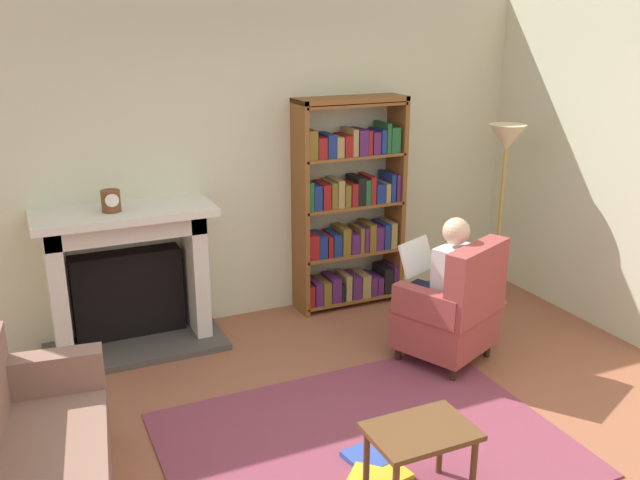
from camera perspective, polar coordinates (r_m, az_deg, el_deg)
ground at (r=4.24m, az=5.80°, el=-18.55°), size 14.00×14.00×0.00m
back_wall at (r=5.86m, az=-6.40°, el=6.37°), size 5.60×0.10×2.70m
side_wall_right at (r=6.18m, az=21.96°, el=5.79°), size 0.10×5.20×2.70m
area_rug at (r=4.44m, az=3.79°, el=-16.44°), size 2.40×1.80×0.01m
fireplace at (r=5.60m, az=-15.58°, el=-2.72°), size 1.38×0.64×1.14m
mantel_clock at (r=5.31m, az=-16.90°, el=3.11°), size 0.14×0.14×0.16m
bookshelf at (r=6.11m, az=2.49°, el=2.68°), size 0.98×0.32×1.88m
armchair_reading at (r=5.28m, az=10.96°, el=-5.71°), size 0.84×0.83×0.97m
seated_reader at (r=5.26m, az=9.99°, el=-3.43°), size 0.51×0.60×1.14m
side_table at (r=3.83m, az=8.32°, el=-16.10°), size 0.56×0.39×0.45m
scattered_books at (r=4.21m, az=4.50°, el=-18.33°), size 0.38×0.46×0.04m
floor_lamp at (r=6.17m, az=15.08°, el=6.88°), size 0.32×0.32×1.65m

